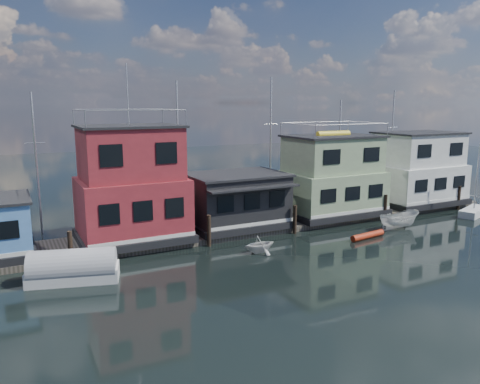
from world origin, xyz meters
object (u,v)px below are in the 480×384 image
houseboat_green (332,177)px  day_sailer (474,211)px  red_kayak (368,235)px  dinghy_teal (77,270)px  houseboat_white (417,170)px  motorboat (399,220)px  dinghy_white (259,244)px  houseboat_dark (237,200)px  houseboat_red (132,186)px  tarp_runabout (73,269)px

houseboat_green → day_sailer: houseboat_green is taller
red_kayak → dinghy_teal: (-19.95, 1.57, 0.14)m
houseboat_white → motorboat: (-7.48, -5.36, -2.84)m
day_sailer → dinghy_white: size_ratio=2.88×
houseboat_green → motorboat: bearing=-64.8°
houseboat_dark → dinghy_white: houseboat_dark is taller
houseboat_green → dinghy_teal: bearing=-167.6°
houseboat_red → red_kayak: bearing=-22.1°
day_sailer → dinghy_teal: size_ratio=1.78×
houseboat_red → houseboat_dark: (8.00, -0.02, -1.69)m
houseboat_white → red_kayak: bearing=-151.3°
houseboat_red → red_kayak: (15.51, -6.30, -3.87)m
houseboat_dark → dinghy_white: bearing=-101.1°
houseboat_green → dinghy_teal: size_ratio=2.33×
houseboat_white → motorboat: 9.63m
tarp_runabout → dinghy_white: (11.61, -0.24, -0.14)m
houseboat_dark → motorboat: houseboat_dark is taller
tarp_runabout → houseboat_white: bearing=25.2°
dinghy_teal → day_sailer: bearing=-61.6°
houseboat_green → dinghy_white: 11.91m
houseboat_green → dinghy_teal: houseboat_green is taller
houseboat_red → houseboat_dark: bearing=-0.1°
day_sailer → dinghy_teal: 33.25m
houseboat_white → motorboat: houseboat_white is taller
houseboat_dark → houseboat_red: bearing=179.9°
houseboat_red → motorboat: houseboat_red is taller
houseboat_red → houseboat_white: bearing=0.0°
houseboat_green → houseboat_white: houseboat_green is taller
houseboat_dark → houseboat_green: 9.07m
dinghy_teal → dinghy_white: bearing=-65.5°
houseboat_red → houseboat_green: (17.00, 0.00, -0.55)m
houseboat_dark → houseboat_white: size_ratio=0.88×
houseboat_dark → red_kayak: size_ratio=2.35×
houseboat_green → day_sailer: 13.19m
houseboat_red → motorboat: bearing=-15.4°
houseboat_red → motorboat: (19.52, -5.36, -3.40)m
day_sailer → tarp_runabout: day_sailer is taller
houseboat_white → red_kayak: (-11.49, -6.30, -3.31)m
houseboat_green → houseboat_dark: bearing=-179.9°
houseboat_white → day_sailer: 6.14m
day_sailer → motorboat: bearing=161.9°
tarp_runabout → red_kayak: tarp_runabout is taller
red_kayak → houseboat_white: bearing=20.5°
dinghy_teal → houseboat_red: bearing=-14.4°
tarp_runabout → dinghy_teal: tarp_runabout is taller
tarp_runabout → dinghy_teal: 0.76m
houseboat_white → tarp_runabout: (-31.70, -5.35, -2.81)m
houseboat_white → dinghy_teal: houseboat_white is taller
houseboat_green → dinghy_white: houseboat_green is taller
houseboat_white → houseboat_red: bearing=-180.0°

